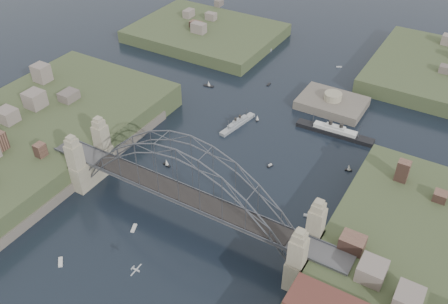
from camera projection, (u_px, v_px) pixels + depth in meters
ground at (188, 220)px, 123.17m from camera, size 500.00×500.00×0.00m
bridge at (186, 184)px, 115.67m from camera, size 84.00×13.80×24.60m
shore_west at (30, 145)px, 145.24m from camera, size 50.50×90.00×12.00m
headland_nw at (206, 37)px, 209.94m from camera, size 60.00×45.00×9.00m
fort_island at (331, 108)px, 166.22m from camera, size 22.00×16.00×9.40m
naval_cruiser_near at (238, 124)px, 156.52m from camera, size 4.76×15.77×4.69m
naval_cruiser_far at (258, 55)px, 195.69m from camera, size 4.61×15.62×5.22m
ocean_liner at (335, 132)px, 152.54m from camera, size 25.00×4.34×6.11m
aeroplane at (135, 269)px, 101.09m from camera, size 1.86×3.53×0.51m
small_boat_a at (167, 163)px, 140.18m from camera, size 2.56×1.31×2.38m
small_boat_b at (270, 166)px, 140.15m from camera, size 1.30×2.01×1.43m
small_boat_c at (134, 228)px, 120.70m from camera, size 1.90×2.94×0.45m
small_boat_d at (349, 168)px, 138.26m from camera, size 2.13×1.37×2.38m
small_boat_e at (209, 85)px, 176.82m from camera, size 3.89×1.78×2.38m
small_boat_f at (257, 118)px, 158.63m from camera, size 1.26×1.67×2.38m
small_boat_h at (269, 85)px, 177.95m from camera, size 0.80×2.29×0.45m
small_boat_i at (309, 216)px, 124.10m from camera, size 2.73×1.48×0.45m
small_boat_j at (61, 262)px, 112.18m from camera, size 2.72×2.71×0.45m
small_boat_k at (339, 67)px, 188.92m from camera, size 2.18×1.76×0.45m
small_boat_l at (154, 114)px, 160.99m from camera, size 1.09×2.82×2.38m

